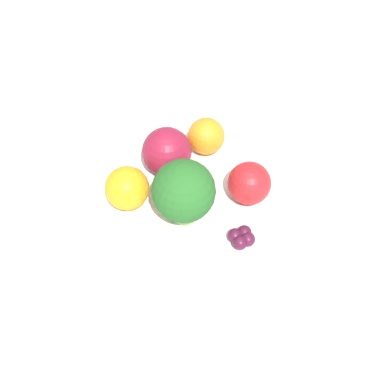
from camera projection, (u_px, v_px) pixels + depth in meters
ground_plane at (192, 228)px, 0.72m from camera, size 6.00×6.00×0.00m
table_surface at (192, 222)px, 0.71m from camera, size 1.20×1.20×0.02m
bowl at (192, 208)px, 0.69m from camera, size 0.20×0.20×0.03m
broccoli at (184, 192)px, 0.63m from camera, size 0.06×0.06×0.08m
apple_red at (167, 152)px, 0.68m from camera, size 0.05×0.05×0.05m
apple_green at (249, 183)px, 0.66m from camera, size 0.05×0.05×0.05m
orange_front at (206, 136)px, 0.71m from camera, size 0.04×0.04×0.04m
orange_back at (127, 188)px, 0.66m from camera, size 0.05×0.05×0.05m
grape_cluster at (242, 237)px, 0.64m from camera, size 0.03×0.03×0.01m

